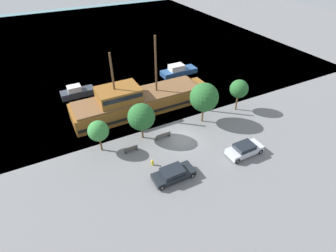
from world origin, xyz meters
TOP-DOWN VIEW (x-y plane):
  - ground_plane at (0.00, 0.00)m, footprint 160.00×160.00m
  - water_surface at (0.00, 44.00)m, footprint 80.00×80.00m
  - pirate_ship at (-2.57, 9.22)m, footprint 20.94×5.32m
  - moored_boat_dockside at (-9.71, 17.79)m, footprint 5.26×2.02m
  - moored_boat_outer at (9.01, 17.34)m, footprint 6.86×2.40m
  - parked_car_curb_front at (-4.32, -5.35)m, footprint 4.65×2.01m
  - parked_car_curb_mid at (5.11, -5.87)m, footprint 4.49×1.97m
  - fire_hydrant at (-5.47, -2.45)m, footprint 0.42×0.25m
  - bench_promenade_east at (-6.83, 0.85)m, footprint 1.63×0.45m
  - bench_promenade_west at (-2.13, 1.36)m, footprint 1.90×0.45m
  - tree_row_east at (-9.94, 2.80)m, footprint 2.49×2.49m
  - tree_row_mideast at (-4.50, 2.74)m, footprint 3.44×3.44m
  - tree_row_midwest at (4.48, 2.28)m, footprint 3.91×3.91m
  - tree_row_west at (10.71, 2.52)m, footprint 2.67×2.67m

SIDE VIEW (x-z plane):
  - ground_plane at x=0.00m, z-range 0.00..0.00m
  - water_surface at x=0.00m, z-range 0.00..0.00m
  - fire_hydrant at x=-5.47m, z-range 0.03..0.79m
  - bench_promenade_east at x=-6.83m, z-range 0.01..0.86m
  - bench_promenade_west at x=-2.13m, z-range 0.02..0.87m
  - parked_car_curb_front at x=-4.32m, z-range 0.00..1.38m
  - moored_boat_dockside at x=-9.71m, z-range -0.22..1.64m
  - moored_boat_outer at x=9.01m, z-range -0.25..1.69m
  - parked_car_curb_mid at x=5.11m, z-range 0.00..1.49m
  - pirate_ship at x=-2.57m, z-range -3.79..6.97m
  - tree_row_east at x=-9.94m, z-range 0.84..5.05m
  - tree_row_mideast at x=-4.50m, z-range 0.77..5.76m
  - tree_row_west at x=10.71m, z-range 1.07..5.92m
  - tree_row_midwest at x=4.48m, z-range 0.96..6.81m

